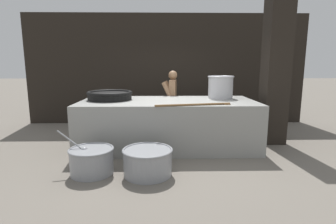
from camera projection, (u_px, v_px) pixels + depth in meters
The scene contains 10 objects.
ground_plane at pixel (168, 146), 5.85m from camera, with size 60.00×60.00×0.00m, color slate.
back_wall at pixel (166, 70), 7.99m from camera, with size 8.40×0.24×3.27m, color black.
support_pillar at pixel (275, 71), 5.85m from camera, with size 0.51×0.51×3.27m, color black.
hearth_platform at pixel (168, 123), 5.76m from camera, with size 3.75×1.69×1.02m.
giant_wok_near at pixel (110, 95), 5.77m from camera, with size 0.99×0.99×0.19m.
stock_pot at pixel (221, 87), 6.02m from camera, with size 0.60×0.60×0.51m.
stirring_paddle at pixel (196, 105), 4.96m from camera, with size 1.46×0.34×0.04m.
cook at pixel (172, 100), 6.80m from camera, with size 0.41×0.62×1.63m.
prep_bowl_vegetables at pixel (92, 160), 4.31m from camera, with size 0.95×0.74×0.72m.
prep_bowl_meat at pixel (148, 161), 4.26m from camera, with size 0.83×0.83×0.44m.
Camera 1 is at (-0.12, -5.62, 1.77)m, focal length 28.00 mm.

